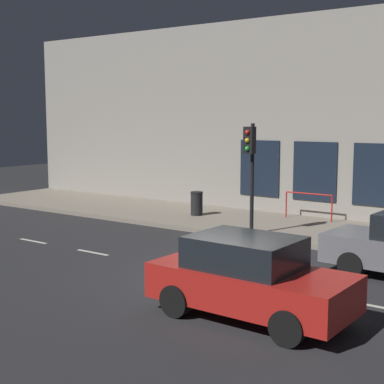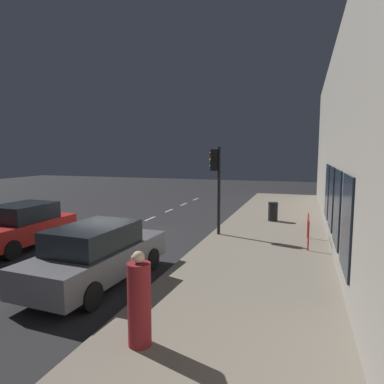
{
  "view_description": "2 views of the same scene",
  "coord_description": "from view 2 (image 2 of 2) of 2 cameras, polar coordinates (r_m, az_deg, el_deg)",
  "views": [
    {
      "loc": [
        -11.43,
        -7.44,
        3.85
      ],
      "look_at": [
        3.11,
        2.93,
        1.51
      ],
      "focal_mm": 53.77,
      "sensor_mm": 36.0,
      "label": 1
    },
    {
      "loc": [
        7.54,
        -11.62,
        3.43
      ],
      "look_at": [
        2.89,
        2.42,
        1.7
      ],
      "focal_mm": 31.79,
      "sensor_mm": 36.0,
      "label": 2
    }
  ],
  "objects": [
    {
      "name": "building_facade",
      "position": [
        11.7,
        24.73,
        7.87
      ],
      "size": [
        0.65,
        32.0,
        7.62
      ],
      "color": "gray",
      "rests_on": "ground"
    },
    {
      "name": "sidewalk",
      "position": [
        12.17,
        11.67,
        -9.5
      ],
      "size": [
        4.5,
        32.0,
        0.15
      ],
      "color": "gray",
      "rests_on": "ground"
    },
    {
      "name": "red_railing",
      "position": [
        12.93,
        18.94,
        -5.2
      ],
      "size": [
        0.05,
        1.83,
        0.97
      ],
      "color": "red",
      "rests_on": "sidewalk"
    },
    {
      "name": "ground_plane",
      "position": [
        14.27,
        -14.34,
        -7.47
      ],
      "size": [
        60.0,
        60.0,
        0.0
      ],
      "primitive_type": "plane",
      "color": "#28282B"
    },
    {
      "name": "traffic_light",
      "position": [
        13.53,
        4.06,
        3.3
      ],
      "size": [
        0.47,
        0.32,
        3.5
      ],
      "color": "black",
      "rests_on": "sidewalk"
    },
    {
      "name": "pedestrian_0",
      "position": [
        6.11,
        -8.83,
        -17.87
      ],
      "size": [
        0.56,
        0.56,
        1.65
      ],
      "rotation": [
        0.0,
        0.0,
        2.25
      ],
      "color": "maroon",
      "rests_on": "sidewalk"
    },
    {
      "name": "lane_centre_line",
      "position": [
        13.47,
        -16.66,
        -8.37
      ],
      "size": [
        0.12,
        27.2,
        0.01
      ],
      "color": "beige",
      "rests_on": "ground"
    },
    {
      "name": "parked_car_1",
      "position": [
        9.35,
        -15.57,
        -10.0
      ],
      "size": [
        2.01,
        4.56,
        1.58
      ],
      "rotation": [
        0.0,
        0.0,
        -0.05
      ],
      "color": "slate",
      "rests_on": "ground"
    },
    {
      "name": "parked_car_0",
      "position": [
        13.77,
        -26.61,
        -5.13
      ],
      "size": [
        1.93,
        3.93,
        1.58
      ],
      "rotation": [
        0.0,
        0.0,
        3.12
      ],
      "color": "red",
      "rests_on": "ground"
    },
    {
      "name": "trash_bin",
      "position": [
        16.82,
        13.42,
        -3.22
      ],
      "size": [
        0.47,
        0.47,
        0.89
      ],
      "color": "black",
      "rests_on": "sidewalk"
    }
  ]
}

